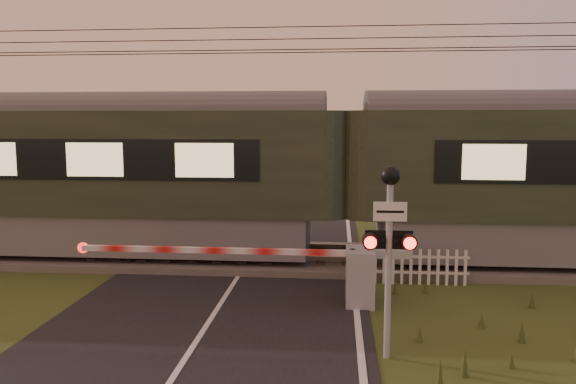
# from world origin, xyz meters

# --- Properties ---
(ground) EXTENTS (160.00, 160.00, 0.00)m
(ground) POSITION_xyz_m (0.00, 0.00, 0.00)
(ground) COLOR #303D17
(ground) RESTS_ON ground
(road) EXTENTS (6.00, 140.00, 0.03)m
(road) POSITION_xyz_m (0.02, -0.23, 0.01)
(road) COLOR black
(road) RESTS_ON ground
(track_bed) EXTENTS (140.00, 3.40, 0.39)m
(track_bed) POSITION_xyz_m (0.00, 6.50, 0.07)
(track_bed) COLOR #47423D
(track_bed) RESTS_ON ground
(overhead_wires) EXTENTS (120.00, 0.62, 0.62)m
(overhead_wires) POSITION_xyz_m (0.00, 6.50, 5.72)
(overhead_wires) COLOR black
(overhead_wires) RESTS_ON ground
(train) EXTENTS (44.68, 3.08, 4.17)m
(train) POSITION_xyz_m (2.54, 6.50, 2.36)
(train) COLOR slate
(train) RESTS_ON ground
(boom_gate) EXTENTS (6.99, 0.88, 1.17)m
(boom_gate) POSITION_xyz_m (2.51, 3.10, 0.64)
(boom_gate) COLOR gray
(boom_gate) RESTS_ON ground
(crossing_signal) EXTENTS (0.77, 0.34, 3.04)m
(crossing_signal) POSITION_xyz_m (3.15, 0.48, 2.09)
(crossing_signal) COLOR gray
(crossing_signal) RESTS_ON ground
(picket_fence) EXTENTS (2.43, 0.07, 0.83)m
(picket_fence) POSITION_xyz_m (4.15, 4.60, 0.42)
(picket_fence) COLOR silver
(picket_fence) RESTS_ON ground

